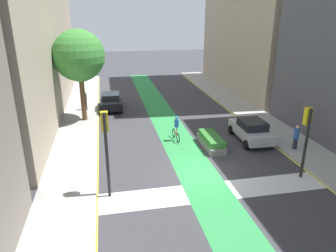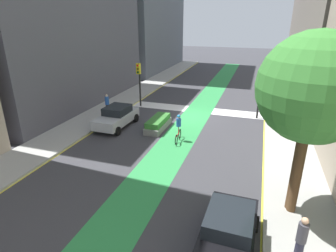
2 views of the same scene
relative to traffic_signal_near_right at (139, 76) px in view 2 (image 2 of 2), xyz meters
name	(u,v)px [view 2 (image 2 of 2)]	position (x,y,z in m)	size (l,w,h in m)	color
ground_plane	(190,116)	(-5.25, 1.40, -2.82)	(120.00, 120.00, 0.00)	#38383D
bike_lane_paint	(194,117)	(-5.59, 1.40, -2.81)	(2.40, 60.00, 0.01)	#2D8C47
crosswalk_band	(196,110)	(-5.25, -0.60, -2.82)	(12.00, 1.80, 0.01)	silver
sidewalk_left	(285,126)	(-12.75, 1.40, -2.74)	(3.00, 60.00, 0.15)	#9E9E99
curb_stripe_left	(265,124)	(-11.25, 1.40, -2.81)	(0.16, 60.00, 0.01)	yellow
sidewalk_right	(112,107)	(2.25, 1.40, -2.74)	(3.00, 60.00, 0.15)	#9E9E99
curb_stripe_right	(126,110)	(0.75, 1.40, -2.81)	(0.16, 60.00, 0.01)	yellow
traffic_signal_near_right	(139,76)	(0.00, 0.00, 0.00)	(0.35, 0.52, 4.01)	black
traffic_signal_near_left	(261,82)	(-10.59, 0.17, 0.26)	(0.35, 0.52, 4.40)	black
car_black_left_far	(228,233)	(-10.01, 15.25, -2.02)	(2.12, 4.25, 1.57)	black
car_silver_right_far	(117,117)	(-0.45, 5.41, -2.02)	(2.12, 4.25, 1.57)	#B2B7BF
cyclist_in_lane	(178,128)	(-5.66, 6.53, -1.85)	(0.32, 1.73, 1.86)	black
pedestrian_sidewalk_right_a	(107,104)	(1.65, 3.14, -1.83)	(0.34, 0.34, 1.65)	#262638
pedestrian_sidewalk_left_a	(301,239)	(-12.35, 15.06, -1.76)	(0.34, 0.34, 1.77)	#262638
street_tree_near	(314,89)	(-12.35, 12.26, 2.63)	(4.11, 4.11, 7.38)	brown
street_tree_far	(309,99)	(-12.29, 12.08, 2.20)	(3.27, 3.27, 6.54)	brown
median_planter	(158,124)	(-3.59, 4.86, -2.42)	(1.13, 3.16, 0.85)	slate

